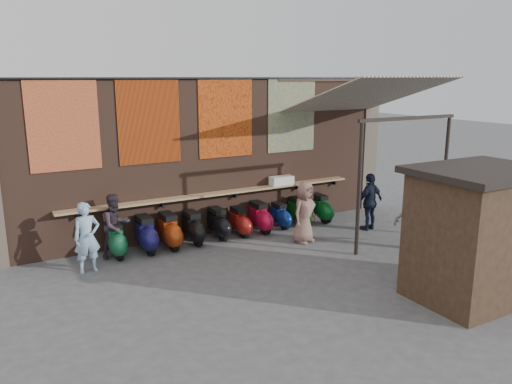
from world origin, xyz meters
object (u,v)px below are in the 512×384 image
(scooter_stool_0, at_px, (116,240))
(scooter_stool_7, at_px, (280,216))
(scooter_stool_5, at_px, (240,222))
(scooter_stool_8, at_px, (299,211))
(scooter_stool_4, at_px, (218,224))
(scooter_stool_9, at_px, (320,208))
(shopper_tan, at_px, (304,212))
(shopper_grey, at_px, (419,211))
(shelf_box, at_px, (282,181))
(scooter_stool_3, at_px, (193,228))
(scooter_stool_1, at_px, (146,235))
(scooter_stool_2, at_px, (170,231))
(diner_left, at_px, (87,237))
(diner_right, at_px, (116,226))
(market_stall, at_px, (477,237))
(shopper_navy, at_px, (370,202))
(scooter_stool_6, at_px, (260,217))

(scooter_stool_0, relative_size, scooter_stool_7, 1.16)
(scooter_stool_5, xyz_separation_m, scooter_stool_8, (1.88, 0.07, 0.01))
(scooter_stool_4, distance_m, scooter_stool_5, 0.59)
(scooter_stool_9, bearing_deg, shopper_tan, -138.92)
(scooter_stool_0, distance_m, shopper_grey, 7.11)
(shelf_box, xyz_separation_m, scooter_stool_3, (-2.76, -0.31, -0.85))
(scooter_stool_1, relative_size, scooter_stool_5, 1.14)
(scooter_stool_9, xyz_separation_m, shopper_tan, (-1.43, -1.25, 0.38))
(scooter_stool_4, relative_size, scooter_stool_8, 1.04)
(scooter_stool_2, xyz_separation_m, diner_left, (-2.00, -0.56, 0.33))
(diner_right, bearing_deg, scooter_stool_0, 169.40)
(scooter_stool_1, height_order, scooter_stool_9, scooter_stool_1)
(scooter_stool_2, height_order, scooter_stool_9, scooter_stool_2)
(shopper_grey, xyz_separation_m, shopper_tan, (-2.11, 1.70, -0.14))
(shelf_box, relative_size, diner_right, 0.45)
(scooter_stool_3, distance_m, diner_right, 1.90)
(scooter_stool_2, relative_size, scooter_stool_9, 1.09)
(scooter_stool_5, relative_size, diner_left, 0.52)
(scooter_stool_2, xyz_separation_m, market_stall, (3.94, -5.39, 0.75))
(shopper_tan, bearing_deg, shelf_box, 60.78)
(scooter_stool_0, distance_m, scooter_stool_4, 2.60)
(scooter_stool_1, height_order, diner_left, diner_left)
(shopper_navy, bearing_deg, shopper_tan, -8.62)
(scooter_stool_4, height_order, shopper_navy, shopper_navy)
(scooter_stool_0, bearing_deg, diner_left, -140.63)
(scooter_stool_4, relative_size, diner_right, 0.56)
(shelf_box, xyz_separation_m, market_stall, (0.56, -5.73, -0.07))
(scooter_stool_3, bearing_deg, scooter_stool_0, 179.82)
(scooter_stool_9, bearing_deg, diner_right, 179.81)
(scooter_stool_2, distance_m, scooter_stool_9, 4.49)
(shelf_box, distance_m, scooter_stool_8, 1.00)
(diner_left, bearing_deg, scooter_stool_5, 4.77)
(scooter_stool_4, bearing_deg, shopper_navy, -18.63)
(scooter_stool_6, height_order, scooter_stool_7, scooter_stool_6)
(scooter_stool_6, distance_m, market_stall, 5.65)
(scooter_stool_5, height_order, shopper_tan, shopper_tan)
(scooter_stool_3, relative_size, scooter_stool_8, 1.06)
(shelf_box, distance_m, scooter_stool_9, 1.44)
(scooter_stool_2, relative_size, shopper_tan, 0.58)
(scooter_stool_6, bearing_deg, shopper_tan, -66.49)
(scooter_stool_1, relative_size, scooter_stool_2, 1.00)
(scooter_stool_1, distance_m, scooter_stool_9, 5.06)
(scooter_stool_0, bearing_deg, scooter_stool_6, -0.22)
(diner_right, bearing_deg, scooter_stool_1, -21.71)
(scooter_stool_8, distance_m, shopper_grey, 3.35)
(scooter_stool_1, xyz_separation_m, shopper_grey, (5.74, -2.94, 0.48))
(scooter_stool_2, distance_m, diner_right, 1.29)
(diner_left, bearing_deg, scooter_stool_6, 3.89)
(scooter_stool_6, xyz_separation_m, diner_right, (-3.76, 0.02, 0.34))
(scooter_stool_7, bearing_deg, scooter_stool_4, -179.89)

